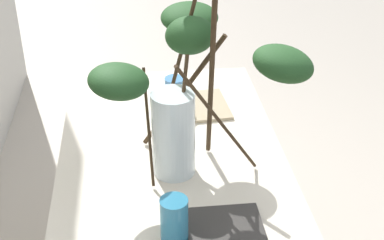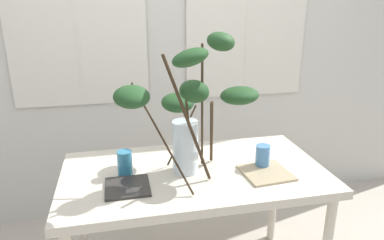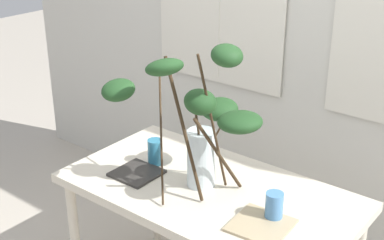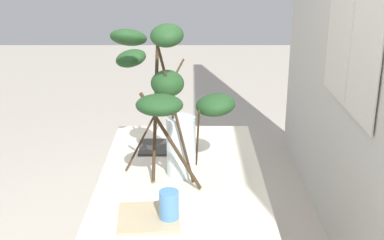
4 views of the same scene
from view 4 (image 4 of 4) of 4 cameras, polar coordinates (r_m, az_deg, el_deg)
dining_table at (r=2.43m, az=-1.21°, el=-8.09°), size 1.40×0.76×0.78m
vase_with_branches at (r=2.29m, az=-2.37°, el=1.95°), size 0.76×0.62×0.74m
drinking_glass_blue_left at (r=2.70m, az=-0.53°, el=-1.81°), size 0.08×0.08×0.13m
drinking_glass_blue_right at (r=2.04m, az=-2.56°, el=-9.47°), size 0.08×0.08×0.13m
plate_square_left at (r=2.73m, az=-3.54°, el=-3.01°), size 0.21×0.21×0.01m
plate_square_right at (r=2.08m, az=-4.81°, el=-10.66°), size 0.26×0.26×0.01m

